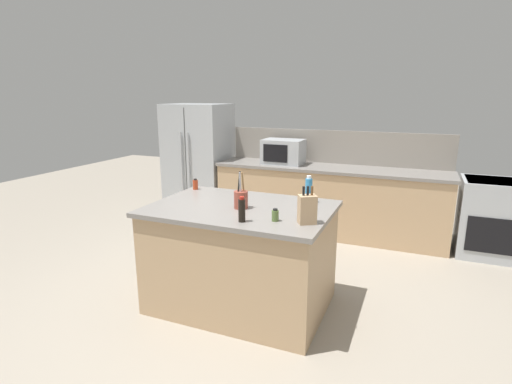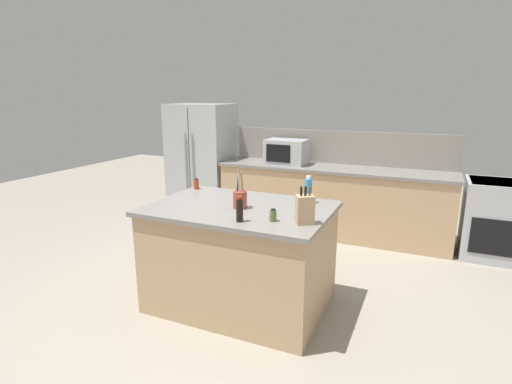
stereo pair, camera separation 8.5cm
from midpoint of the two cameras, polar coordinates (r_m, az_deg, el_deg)
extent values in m
plane|color=gray|center=(3.86, -1.54, -15.59)|extent=(14.00, 14.00, 0.00)
cube|color=tan|center=(5.55, 11.11, -1.50)|extent=(3.08, 0.62, 0.90)
cube|color=gray|center=(5.44, 11.34, 3.27)|extent=(3.12, 0.66, 0.04)
cube|color=gray|center=(5.71, 12.17, 6.26)|extent=(3.08, 0.03, 0.46)
cube|color=tan|center=(3.66, -1.58, -9.45)|extent=(1.52, 1.03, 0.90)
cube|color=gray|center=(3.50, -1.64, -2.38)|extent=(1.58, 1.09, 0.04)
cube|color=#ADB2B7|center=(6.26, -7.28, 4.38)|extent=(0.92, 0.72, 1.75)
cube|color=#2D2D2D|center=(5.96, -9.07, 3.83)|extent=(0.01, 0.00, 1.66)
cylinder|color=#ADB2B7|center=(5.98, -9.65, 3.84)|extent=(0.02, 0.02, 0.96)
cylinder|color=#ADB2B7|center=(5.92, -8.68, 3.76)|extent=(0.02, 0.02, 0.96)
cube|color=#ADB2B7|center=(5.49, 31.69, -3.45)|extent=(0.76, 0.64, 0.92)
cube|color=black|center=(5.21, 31.96, -5.65)|extent=(0.61, 0.01, 0.41)
cube|color=black|center=(5.38, 32.30, 1.14)|extent=(0.68, 0.58, 0.02)
cube|color=#ADB2B7|center=(5.59, 4.80, 5.75)|extent=(0.55, 0.38, 0.34)
cube|color=black|center=(5.43, 3.62, 5.52)|extent=(0.34, 0.01, 0.24)
cube|color=tan|center=(3.03, 7.80, -2.53)|extent=(0.16, 0.15, 0.22)
cylinder|color=black|center=(2.99, 7.29, 0.11)|extent=(0.02, 0.02, 0.07)
cylinder|color=black|center=(3.00, 7.89, 0.12)|extent=(0.02, 0.02, 0.07)
cylinder|color=brown|center=(3.01, 8.49, 0.14)|extent=(0.02, 0.02, 0.07)
cylinder|color=brown|center=(3.42, -1.60, -1.10)|extent=(0.12, 0.12, 0.15)
cylinder|color=olive|center=(3.39, -1.31, 1.44)|extent=(0.01, 0.05, 0.18)
cylinder|color=black|center=(3.40, -1.86, 1.47)|extent=(0.01, 0.05, 0.18)
cylinder|color=#B2B2B7|center=(3.37, -1.70, 1.37)|extent=(0.01, 0.03, 0.18)
cylinder|color=#567038|center=(3.09, 3.24, -3.42)|extent=(0.05, 0.05, 0.08)
cylinder|color=black|center=(3.08, 3.25, -2.54)|extent=(0.04, 0.04, 0.02)
cylinder|color=#3384BC|center=(3.61, 8.14, 0.14)|extent=(0.06, 0.06, 0.22)
cylinder|color=white|center=(3.58, 8.21, 2.08)|extent=(0.04, 0.04, 0.03)
cylinder|color=#B73D1E|center=(4.15, -7.95, 1.08)|extent=(0.05, 0.05, 0.10)
cylinder|color=black|center=(4.14, -7.97, 1.83)|extent=(0.03, 0.03, 0.02)
cylinder|color=black|center=(3.06, -1.57, -2.66)|extent=(0.05, 0.05, 0.18)
cylinder|color=#B22319|center=(3.03, -1.58, -0.86)|extent=(0.04, 0.04, 0.02)
camera|label=1|loc=(0.04, -89.36, 0.16)|focal=28.00mm
camera|label=2|loc=(0.04, 90.64, -0.16)|focal=28.00mm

